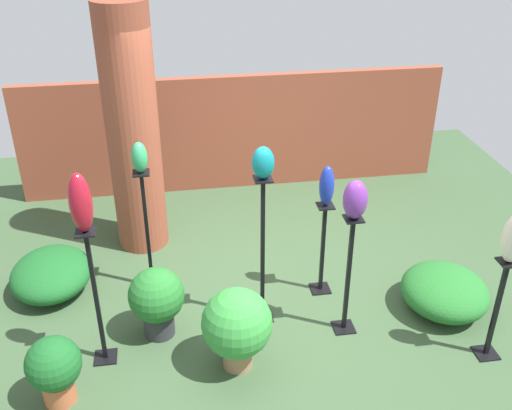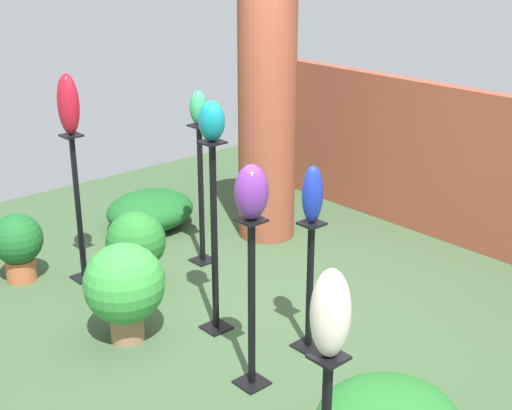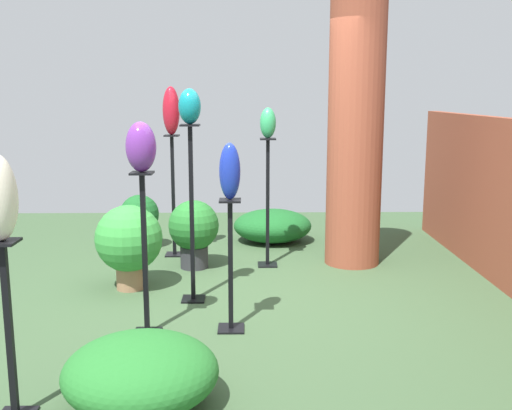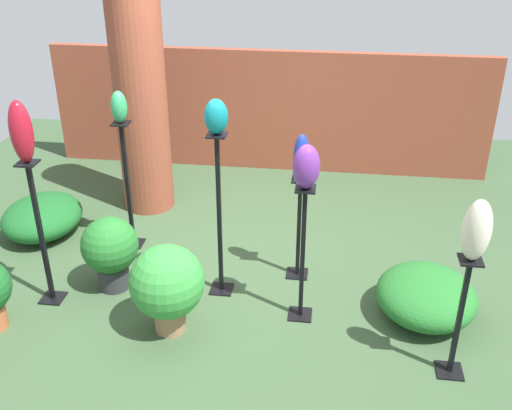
{
  "view_description": "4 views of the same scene",
  "coord_description": "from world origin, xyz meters",
  "px_view_note": "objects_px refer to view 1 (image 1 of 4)",
  "views": [
    {
      "loc": [
        -0.88,
        -4.83,
        3.83
      ],
      "look_at": [
        -0.05,
        0.35,
        0.9
      ],
      "focal_mm": 42.0,
      "sensor_mm": 36.0,
      "label": 1
    },
    {
      "loc": [
        3.78,
        -3.33,
        2.89
      ],
      "look_at": [
        -0.22,
        0.23,
        0.87
      ],
      "focal_mm": 50.0,
      "sensor_mm": 36.0,
      "label": 2
    },
    {
      "loc": [
        4.9,
        0.16,
        1.77
      ],
      "look_at": [
        0.04,
        0.24,
        0.87
      ],
      "focal_mm": 42.0,
      "sensor_mm": 36.0,
      "label": 3
    },
    {
      "loc": [
        0.81,
        -4.76,
        3.23
      ],
      "look_at": [
        0.17,
        0.06,
        0.71
      ],
      "focal_mm": 42.0,
      "sensor_mm": 36.0,
      "label": 4
    }
  ],
  "objects_px": {
    "art_vase_ruby": "(81,203)",
    "potted_plant_back_center": "(157,299)",
    "brick_pillar": "(133,132)",
    "pedestal_jade": "(148,236)",
    "art_vase_violet": "(355,200)",
    "art_vase_cobalt": "(327,186)",
    "potted_plant_front_right": "(237,325)",
    "art_vase_jade": "(139,157)",
    "pedestal_teal": "(263,257)",
    "pedestal_violet": "(348,280)",
    "pedestal_ivory": "(495,314)",
    "pedestal_cobalt": "(322,253)",
    "pedestal_ruby": "(97,304)",
    "art_vase_teal": "(263,163)",
    "potted_plant_front_left": "(54,367)"
  },
  "relations": [
    {
      "from": "art_vase_violet",
      "to": "art_vase_cobalt",
      "type": "xyz_separation_m",
      "value": [
        -0.07,
        0.63,
        -0.18
      ]
    },
    {
      "from": "pedestal_ruby",
      "to": "potted_plant_front_left",
      "type": "height_order",
      "value": "pedestal_ruby"
    },
    {
      "from": "art_vase_jade",
      "to": "pedestal_teal",
      "type": "bearing_deg",
      "value": -32.93
    },
    {
      "from": "pedestal_cobalt",
      "to": "art_vase_ruby",
      "type": "relative_size",
      "value": 1.96
    },
    {
      "from": "pedestal_violet",
      "to": "potted_plant_front_left",
      "type": "xyz_separation_m",
      "value": [
        -2.56,
        -0.49,
        -0.2
      ]
    },
    {
      "from": "art_vase_jade",
      "to": "art_vase_teal",
      "type": "relative_size",
      "value": 1.05
    },
    {
      "from": "pedestal_violet",
      "to": "art_vase_ruby",
      "type": "bearing_deg",
      "value": -178.6
    },
    {
      "from": "potted_plant_front_right",
      "to": "potted_plant_back_center",
      "type": "relative_size",
      "value": 1.11
    },
    {
      "from": "potted_plant_back_center",
      "to": "pedestal_cobalt",
      "type": "bearing_deg",
      "value": 14.15
    },
    {
      "from": "pedestal_ivory",
      "to": "art_vase_violet",
      "type": "height_order",
      "value": "art_vase_violet"
    },
    {
      "from": "pedestal_cobalt",
      "to": "art_vase_violet",
      "type": "xyz_separation_m",
      "value": [
        0.07,
        -0.63,
        0.95
      ]
    },
    {
      "from": "art_vase_jade",
      "to": "pedestal_ruby",
      "type": "bearing_deg",
      "value": -112.59
    },
    {
      "from": "art_vase_jade",
      "to": "potted_plant_front_right",
      "type": "relative_size",
      "value": 0.39
    },
    {
      "from": "pedestal_ruby",
      "to": "art_vase_cobalt",
      "type": "height_order",
      "value": "art_vase_cobalt"
    },
    {
      "from": "pedestal_ruby",
      "to": "potted_plant_front_right",
      "type": "distance_m",
      "value": 1.2
    },
    {
      "from": "pedestal_ruby",
      "to": "pedestal_jade",
      "type": "bearing_deg",
      "value": 67.41
    },
    {
      "from": "potted_plant_front_left",
      "to": "pedestal_cobalt",
      "type": "bearing_deg",
      "value": 24.18
    },
    {
      "from": "art_vase_violet",
      "to": "art_vase_teal",
      "type": "relative_size",
      "value": 1.23
    },
    {
      "from": "brick_pillar",
      "to": "potted_plant_front_left",
      "type": "relative_size",
      "value": 4.42
    },
    {
      "from": "pedestal_teal",
      "to": "pedestal_ruby",
      "type": "bearing_deg",
      "value": -167.23
    },
    {
      "from": "pedestal_violet",
      "to": "art_vase_jade",
      "type": "relative_size",
      "value": 3.99
    },
    {
      "from": "pedestal_teal",
      "to": "art_vase_violet",
      "type": "height_order",
      "value": "art_vase_violet"
    },
    {
      "from": "pedestal_ruby",
      "to": "art_vase_violet",
      "type": "height_order",
      "value": "art_vase_violet"
    },
    {
      "from": "pedestal_ivory",
      "to": "potted_plant_back_center",
      "type": "xyz_separation_m",
      "value": [
        -2.91,
        0.75,
        -0.05
      ]
    },
    {
      "from": "art_vase_jade",
      "to": "art_vase_teal",
      "type": "bearing_deg",
      "value": -32.93
    },
    {
      "from": "brick_pillar",
      "to": "potted_plant_back_center",
      "type": "bearing_deg",
      "value": -84.72
    },
    {
      "from": "pedestal_ruby",
      "to": "art_vase_teal",
      "type": "bearing_deg",
      "value": 12.77
    },
    {
      "from": "pedestal_violet",
      "to": "art_vase_teal",
      "type": "distance_m",
      "value": 1.37
    },
    {
      "from": "pedestal_jade",
      "to": "art_vase_teal",
      "type": "bearing_deg",
      "value": -32.93
    },
    {
      "from": "pedestal_ivory",
      "to": "pedestal_cobalt",
      "type": "height_order",
      "value": "pedestal_ivory"
    },
    {
      "from": "pedestal_jade",
      "to": "pedestal_teal",
      "type": "height_order",
      "value": "pedestal_teal"
    },
    {
      "from": "pedestal_violet",
      "to": "pedestal_ivory",
      "type": "bearing_deg",
      "value": -24.76
    },
    {
      "from": "pedestal_teal",
      "to": "potted_plant_back_center",
      "type": "xyz_separation_m",
      "value": [
        -0.99,
        -0.08,
        -0.3
      ]
    },
    {
      "from": "potted_plant_back_center",
      "to": "potted_plant_front_right",
      "type": "bearing_deg",
      "value": -38.35
    },
    {
      "from": "pedestal_violet",
      "to": "art_vase_ruby",
      "type": "height_order",
      "value": "art_vase_ruby"
    },
    {
      "from": "art_vase_cobalt",
      "to": "potted_plant_front_right",
      "type": "xyz_separation_m",
      "value": [
        -1.0,
        -0.95,
        -0.76
      ]
    },
    {
      "from": "pedestal_jade",
      "to": "pedestal_teal",
      "type": "xyz_separation_m",
      "value": [
        1.06,
        -0.69,
        0.09
      ]
    },
    {
      "from": "pedestal_teal",
      "to": "art_vase_ruby",
      "type": "distance_m",
      "value": 1.76
    },
    {
      "from": "pedestal_jade",
      "to": "art_vase_jade",
      "type": "xyz_separation_m",
      "value": [
        -0.0,
        0.0,
        0.87
      ]
    },
    {
      "from": "pedestal_ivory",
      "to": "potted_plant_back_center",
      "type": "distance_m",
      "value": 3.01
    },
    {
      "from": "art_vase_violet",
      "to": "pedestal_cobalt",
      "type": "bearing_deg",
      "value": 96.43
    },
    {
      "from": "brick_pillar",
      "to": "art_vase_violet",
      "type": "relative_size",
      "value": 7.7
    },
    {
      "from": "brick_pillar",
      "to": "pedestal_jade",
      "type": "height_order",
      "value": "brick_pillar"
    },
    {
      "from": "pedestal_ruby",
      "to": "art_vase_teal",
      "type": "height_order",
      "value": "art_vase_teal"
    },
    {
      "from": "pedestal_teal",
      "to": "pedestal_cobalt",
      "type": "relative_size",
      "value": 1.51
    },
    {
      "from": "art_vase_ruby",
      "to": "potted_plant_back_center",
      "type": "xyz_separation_m",
      "value": [
        0.49,
        0.26,
        -1.19
      ]
    },
    {
      "from": "pedestal_ivory",
      "to": "potted_plant_front_left",
      "type": "xyz_separation_m",
      "value": [
        -3.74,
        0.05,
        -0.1
      ]
    },
    {
      "from": "potted_plant_front_right",
      "to": "pedestal_violet",
      "type": "bearing_deg",
      "value": 16.99
    },
    {
      "from": "art_vase_violet",
      "to": "brick_pillar",
      "type": "bearing_deg",
      "value": 135.36
    },
    {
      "from": "pedestal_ruby",
      "to": "art_vase_ruby",
      "type": "bearing_deg",
      "value": -90.0
    }
  ]
}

